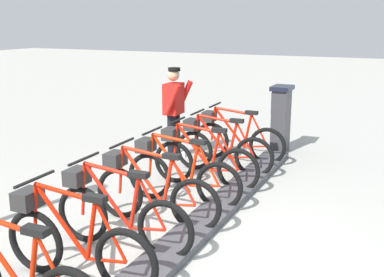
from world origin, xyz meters
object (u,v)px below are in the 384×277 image
(bike_docked_0, at_px, (235,138))
(bike_docked_1, at_px, (219,148))
(payment_kiosk, at_px, (281,118))
(bike_docked_4, at_px, (151,191))
(bike_docked_3, at_px, (178,174))
(bike_docked_6, at_px, (72,241))
(bike_docked_5, at_px, (116,213))
(bike_docked_2, at_px, (201,160))
(worker_near_rack, at_px, (174,109))

(bike_docked_0, height_order, bike_docked_1, same)
(payment_kiosk, height_order, bike_docked_4, payment_kiosk)
(bike_docked_3, distance_m, bike_docked_6, 2.27)
(bike_docked_4, xyz_separation_m, bike_docked_5, (0.00, 0.76, 0.00))
(bike_docked_0, distance_m, bike_docked_2, 1.51)
(bike_docked_4, bearing_deg, bike_docked_5, 90.00)
(bike_docked_2, height_order, bike_docked_4, same)
(payment_kiosk, xyz_separation_m, worker_near_rack, (1.67, 1.23, 0.24))
(worker_near_rack, bearing_deg, bike_docked_6, 104.29)
(bike_docked_0, height_order, bike_docked_5, same)
(payment_kiosk, relative_size, bike_docked_2, 0.74)
(bike_docked_4, bearing_deg, bike_docked_1, -90.00)
(bike_docked_0, relative_size, worker_near_rack, 1.04)
(bike_docked_0, relative_size, bike_docked_2, 1.00)
(bike_docked_0, bearing_deg, bike_docked_5, 90.00)
(bike_docked_3, distance_m, worker_near_rack, 2.35)
(bike_docked_2, bearing_deg, bike_docked_1, -90.00)
(bike_docked_3, bearing_deg, bike_docked_1, -90.00)
(worker_near_rack, bearing_deg, bike_docked_1, 155.19)
(bike_docked_4, bearing_deg, bike_docked_0, -90.00)
(bike_docked_5, bearing_deg, bike_docked_0, -90.00)
(bike_docked_1, relative_size, bike_docked_4, 1.00)
(bike_docked_2, relative_size, bike_docked_3, 1.00)
(bike_docked_0, distance_m, bike_docked_6, 4.54)
(bike_docked_4, xyz_separation_m, bike_docked_6, (0.00, 1.51, 0.00))
(bike_docked_1, bearing_deg, bike_docked_3, 90.00)
(bike_docked_4, bearing_deg, worker_near_rack, -68.51)
(payment_kiosk, xyz_separation_m, bike_docked_4, (0.57, 4.00, -0.24))
(bike_docked_5, bearing_deg, worker_near_rack, -72.81)
(bike_docked_1, distance_m, bike_docked_4, 2.27)
(bike_docked_5, relative_size, worker_near_rack, 1.04)
(bike_docked_3, relative_size, bike_docked_4, 1.00)
(payment_kiosk, bearing_deg, worker_near_rack, 36.36)
(bike_docked_4, distance_m, bike_docked_5, 0.76)
(bike_docked_0, bearing_deg, bike_docked_4, 90.00)
(bike_docked_4, bearing_deg, bike_docked_3, -90.00)
(bike_docked_6, bearing_deg, bike_docked_3, -90.00)
(bike_docked_3, height_order, bike_docked_4, same)
(bike_docked_2, height_order, bike_docked_5, same)
(bike_docked_1, height_order, bike_docked_6, same)
(bike_docked_4, distance_m, worker_near_rack, 3.02)
(payment_kiosk, distance_m, bike_docked_6, 5.55)
(bike_docked_3, xyz_separation_m, bike_docked_5, (0.00, 1.51, 0.00))
(bike_docked_6, bearing_deg, bike_docked_1, -90.00)
(bike_docked_1, bearing_deg, bike_docked_0, -90.00)
(bike_docked_1, xyz_separation_m, worker_near_rack, (1.09, -0.51, 0.48))
(bike_docked_2, bearing_deg, worker_near_rack, -49.11)
(bike_docked_0, height_order, bike_docked_3, same)
(bike_docked_1, relative_size, worker_near_rack, 1.04)
(payment_kiosk, relative_size, bike_docked_0, 0.74)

